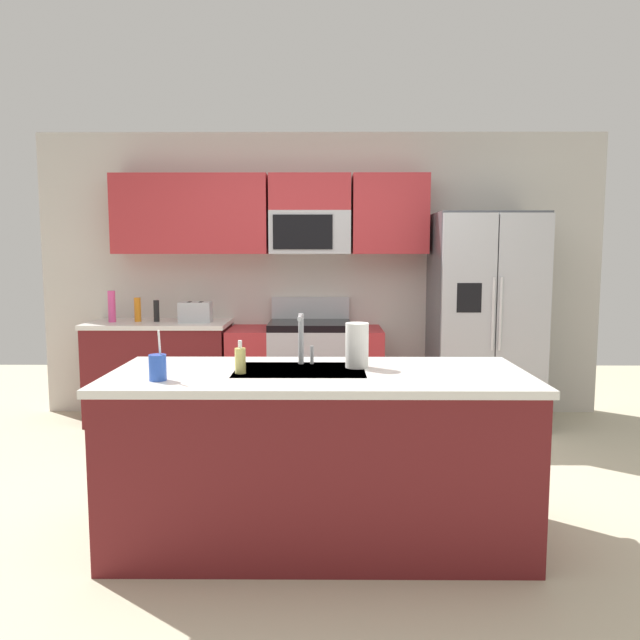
# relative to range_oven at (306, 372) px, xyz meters

# --- Properties ---
(ground_plane) EXTENTS (9.00, 9.00, 0.00)m
(ground_plane) POSITION_rel_range_oven_xyz_m (0.14, -1.80, -0.44)
(ground_plane) COLOR beige
(ground_plane) RESTS_ON ground
(kitchen_wall_unit) EXTENTS (5.20, 0.43, 2.60)m
(kitchen_wall_unit) POSITION_rel_range_oven_xyz_m (-0.01, 0.28, 1.03)
(kitchen_wall_unit) COLOR beige
(kitchen_wall_unit) RESTS_ON ground
(back_counter) EXTENTS (1.24, 0.63, 0.90)m
(back_counter) POSITION_rel_range_oven_xyz_m (-1.31, -0.00, 0.01)
(back_counter) COLOR maroon
(back_counter) RESTS_ON ground
(range_oven) EXTENTS (1.36, 0.61, 1.10)m
(range_oven) POSITION_rel_range_oven_xyz_m (0.00, 0.00, 0.00)
(range_oven) COLOR #B7BABF
(range_oven) RESTS_ON ground
(refrigerator) EXTENTS (0.90, 0.76, 1.85)m
(refrigerator) POSITION_rel_range_oven_xyz_m (1.57, -0.07, 0.48)
(refrigerator) COLOR #4C4F54
(refrigerator) RESTS_ON ground
(island_counter) EXTENTS (2.15, 0.89, 0.90)m
(island_counter) POSITION_rel_range_oven_xyz_m (0.14, -2.27, 0.01)
(island_counter) COLOR maroon
(island_counter) RESTS_ON ground
(toaster) EXTENTS (0.28, 0.16, 0.18)m
(toaster) POSITION_rel_range_oven_xyz_m (-0.97, -0.05, 0.55)
(toaster) COLOR #B7BABF
(toaster) RESTS_ON back_counter
(pepper_mill) EXTENTS (0.05, 0.05, 0.19)m
(pepper_mill) POSITION_rel_range_oven_xyz_m (-1.33, -0.00, 0.55)
(pepper_mill) COLOR black
(pepper_mill) RESTS_ON back_counter
(bottle_pink) EXTENTS (0.06, 0.06, 0.28)m
(bottle_pink) POSITION_rel_range_oven_xyz_m (-1.71, -0.03, 0.60)
(bottle_pink) COLOR #EA4C93
(bottle_pink) RESTS_ON back_counter
(bottle_orange) EXTENTS (0.06, 0.06, 0.21)m
(bottle_orange) POSITION_rel_range_oven_xyz_m (-1.50, 0.01, 0.56)
(bottle_orange) COLOR orange
(bottle_orange) RESTS_ON back_counter
(sink_faucet) EXTENTS (0.08, 0.21, 0.28)m
(sink_faucet) POSITION_rel_range_oven_xyz_m (0.04, -2.07, 0.62)
(sink_faucet) COLOR #B7BABF
(sink_faucet) RESTS_ON island_counter
(drink_cup_blue) EXTENTS (0.08, 0.08, 0.25)m
(drink_cup_blue) POSITION_rel_range_oven_xyz_m (-0.64, -2.49, 0.52)
(drink_cup_blue) COLOR blue
(drink_cup_blue) RESTS_ON island_counter
(soap_dispenser) EXTENTS (0.06, 0.06, 0.17)m
(soap_dispenser) POSITION_rel_range_oven_xyz_m (-0.26, -2.31, 0.53)
(soap_dispenser) COLOR #D8CC66
(soap_dispenser) RESTS_ON island_counter
(paper_towel_roll) EXTENTS (0.12, 0.12, 0.24)m
(paper_towel_roll) POSITION_rel_range_oven_xyz_m (0.34, -2.15, 0.58)
(paper_towel_roll) COLOR white
(paper_towel_roll) RESTS_ON island_counter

